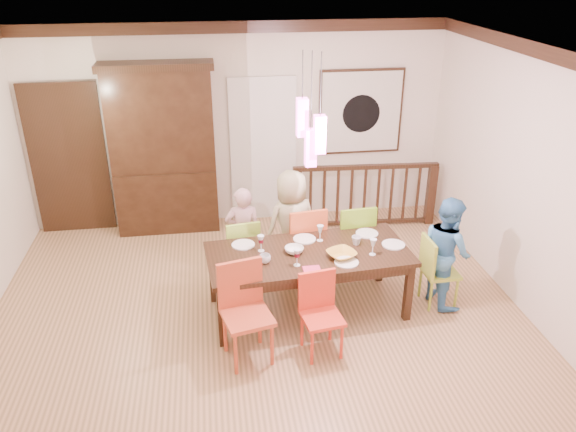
{
  "coord_description": "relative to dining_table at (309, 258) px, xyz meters",
  "views": [
    {
      "loc": [
        -0.43,
        -5.39,
        3.74
      ],
      "look_at": [
        0.39,
        0.2,
        1.07
      ],
      "focal_mm": 35.0,
      "sensor_mm": 36.0,
      "label": 1
    }
  ],
  "objects": [
    {
      "name": "floor",
      "position": [
        -0.57,
        0.09,
        -0.67
      ],
      "size": [
        6.0,
        6.0,
        0.0
      ],
      "primitive_type": "plane",
      "color": "olive",
      "rests_on": "ground"
    },
    {
      "name": "ceiling",
      "position": [
        -0.57,
        0.09,
        2.23
      ],
      "size": [
        6.0,
        6.0,
        0.0
      ],
      "primitive_type": "plane",
      "rotation": [
        3.14,
        0.0,
        0.0
      ],
      "color": "white",
      "rests_on": "wall_back"
    },
    {
      "name": "wall_back",
      "position": [
        -0.57,
        2.59,
        0.78
      ],
      "size": [
        6.0,
        0.0,
        6.0
      ],
      "primitive_type": "plane",
      "rotation": [
        1.57,
        0.0,
        0.0
      ],
      "color": "silver",
      "rests_on": "floor"
    },
    {
      "name": "wall_right",
      "position": [
        2.43,
        0.09,
        0.78
      ],
      "size": [
        0.0,
        5.0,
        5.0
      ],
      "primitive_type": "plane",
      "rotation": [
        1.57,
        0.0,
        -1.57
      ],
      "color": "silver",
      "rests_on": "floor"
    },
    {
      "name": "crown_molding",
      "position": [
        -0.57,
        0.09,
        2.15
      ],
      "size": [
        6.0,
        5.0,
        0.16
      ],
      "primitive_type": null,
      "color": "black",
      "rests_on": "wall_back"
    },
    {
      "name": "panel_door",
      "position": [
        -2.97,
        2.54,
        0.38
      ],
      "size": [
        1.04,
        0.07,
        2.24
      ],
      "primitive_type": "cube",
      "color": "black",
      "rests_on": "wall_back"
    },
    {
      "name": "white_doorway",
      "position": [
        -0.22,
        2.56,
        0.38
      ],
      "size": [
        0.97,
        0.05,
        2.22
      ],
      "primitive_type": "cube",
      "color": "silver",
      "rests_on": "wall_back"
    },
    {
      "name": "painting",
      "position": [
        1.23,
        2.55,
        0.93
      ],
      "size": [
        1.25,
        0.06,
        1.25
      ],
      "color": "black",
      "rests_on": "wall_back"
    },
    {
      "name": "pendant_cluster",
      "position": [
        0.0,
        -0.0,
        1.44
      ],
      "size": [
        0.27,
        0.21,
        1.14
      ],
      "color": "#FD4CBF",
      "rests_on": "ceiling"
    },
    {
      "name": "dining_table",
      "position": [
        0.0,
        0.0,
        0.0
      ],
      "size": [
        2.29,
        1.18,
        0.75
      ],
      "rotation": [
        0.0,
        0.0,
        0.08
      ],
      "color": "black",
      "rests_on": "floor"
    },
    {
      "name": "chair_far_left",
      "position": [
        -0.71,
        0.69,
        -0.16
      ],
      "size": [
        0.46,
        0.46,
        0.9
      ],
      "rotation": [
        0.0,
        0.0,
        3.3
      ],
      "color": "#9DD240",
      "rests_on": "floor"
    },
    {
      "name": "chair_far_mid",
      "position": [
        0.06,
        0.7,
        -0.09
      ],
      "size": [
        0.51,
        0.51,
        1.01
      ],
      "rotation": [
        0.0,
        0.0,
        3.27
      ],
      "color": "#CE5327",
      "rests_on": "floor"
    },
    {
      "name": "chair_far_right",
      "position": [
        0.68,
        0.72,
        -0.11
      ],
      "size": [
        0.48,
        0.48,
        0.99
      ],
      "rotation": [
        0.0,
        0.0,
        3.23
      ],
      "color": "#75AC22",
      "rests_on": "floor"
    },
    {
      "name": "chair_near_left",
      "position": [
        -0.74,
        -0.75,
        -0.09
      ],
      "size": [
        0.55,
        0.55,
        1.02
      ],
      "rotation": [
        0.0,
        0.0,
        0.23
      ],
      "color": "#BD4629",
      "rests_on": "floor"
    },
    {
      "name": "chair_near_mid",
      "position": [
        0.0,
        -0.76,
        -0.18
      ],
      "size": [
        0.44,
        0.44,
        0.86
      ],
      "rotation": [
        0.0,
        0.0,
        0.15
      ],
      "color": "red",
      "rests_on": "floor"
    },
    {
      "name": "chair_end_right",
      "position": [
        1.52,
        -0.08,
        -0.19
      ],
      "size": [
        0.39,
        0.39,
        0.85
      ],
      "rotation": [
        0.0,
        0.0,
        1.59
      ],
      "color": "#A3BC38",
      "rests_on": "floor"
    },
    {
      "name": "china_hutch",
      "position": [
        -1.65,
        2.39,
        0.54
      ],
      "size": [
        1.53,
        0.46,
        2.42
      ],
      "color": "black",
      "rests_on": "floor"
    },
    {
      "name": "balustrade",
      "position": [
        1.21,
        2.04,
        -0.17
      ],
      "size": [
        2.13,
        0.2,
        0.96
      ],
      "rotation": [
        0.0,
        0.0,
        -0.06
      ],
      "color": "black",
      "rests_on": "floor"
    },
    {
      "name": "person_far_left",
      "position": [
        -0.66,
        0.83,
        -0.06
      ],
      "size": [
        0.45,
        0.31,
        1.21
      ],
      "primitive_type": "imported",
      "rotation": [
        0.0,
        0.0,
        3.1
      ],
      "color": "beige",
      "rests_on": "floor"
    },
    {
      "name": "person_far_mid",
      "position": [
        -0.07,
        0.8,
        0.03
      ],
      "size": [
        0.79,
        0.64,
        1.4
      ],
      "primitive_type": "imported",
      "rotation": [
        0.0,
        0.0,
        3.47
      ],
      "color": "#C3C093",
      "rests_on": "floor"
    },
    {
      "name": "person_end_right",
      "position": [
        1.58,
        -0.04,
        -0.02
      ],
      "size": [
        0.6,
        0.71,
        1.31
      ],
      "primitive_type": "imported",
      "rotation": [
        0.0,
        0.0,
        1.75
      ],
      "color": "#458AC3",
      "rests_on": "floor"
    },
    {
      "name": "serving_bowl",
      "position": [
        0.33,
        -0.17,
        0.12
      ],
      "size": [
        0.39,
        0.39,
        0.07
      ],
      "primitive_type": "imported",
      "rotation": [
        0.0,
        0.0,
        0.4
      ],
      "color": "gold",
      "rests_on": "dining_table"
    },
    {
      "name": "small_bowl",
      "position": [
        -0.16,
        0.01,
        0.11
      ],
      "size": [
        0.26,
        0.26,
        0.07
      ],
      "primitive_type": "imported",
      "rotation": [
        0.0,
        0.0,
        -0.26
      ],
      "color": "white",
      "rests_on": "dining_table"
    },
    {
      "name": "cup_left",
      "position": [
        -0.5,
        -0.16,
        0.13
      ],
      "size": [
        0.15,
        0.15,
        0.09
      ],
      "primitive_type": "imported",
      "rotation": [
        0.0,
        0.0,
        -0.36
      ],
      "color": "silver",
      "rests_on": "dining_table"
    },
    {
      "name": "cup_right",
      "position": [
        0.56,
        0.1,
        0.13
      ],
      "size": [
        0.12,
        0.12,
        0.1
      ],
      "primitive_type": "imported",
      "rotation": [
        0.0,
        0.0,
        -0.16
      ],
      "color": "silver",
      "rests_on": "dining_table"
    },
    {
      "name": "plate_far_left",
      "position": [
        -0.7,
        0.26,
        0.09
      ],
      "size": [
        0.26,
        0.26,
        0.01
      ],
      "primitive_type": "cylinder",
      "color": "white",
      "rests_on": "dining_table"
    },
    {
      "name": "plate_far_mid",
      "position": [
        0.01,
        0.3,
        0.09
      ],
      "size": [
        0.26,
        0.26,
        0.01
      ],
      "primitive_type": "cylinder",
      "color": "white",
      "rests_on": "dining_table"
    },
    {
      "name": "plate_far_right",
      "position": [
        0.75,
        0.33,
        0.09
      ],
      "size": [
        0.26,
        0.26,
        0.01
      ],
      "primitive_type": "cylinder",
      "color": "white",
      "rests_on": "dining_table"
    },
    {
      "name": "plate_near_left",
      "position": [
        -0.72,
        -0.29,
        0.09
      ],
      "size": [
        0.26,
        0.26,
        0.01
      ],
      "primitive_type": "cylinder",
      "color": "white",
      "rests_on": "dining_table"
    },
    {
      "name": "plate_near_mid",
      "position": [
        0.35,
        -0.29,
        0.09
      ],
      "size": [
        0.26,
        0.26,
        0.01
      ],
      "primitive_type": "cylinder",
      "color": "white",
      "rests_on": "dining_table"
    },
    {
      "name": "plate_end_right",
      "position": [
        0.97,
        0.02,
        0.09
      ],
      "size": [
        0.26,
        0.26,
        0.01
      ],
      "primitive_type": "cylinder",
      "color": "white",
      "rests_on": "dining_table"
    },
    {
      "name": "wine_glass_a",
      "position": [
        -0.51,
        0.1,
        0.17
      ],
      "size": [
        0.08,
        0.08,
        0.19
      ],
      "primitive_type": null,
      "color": "#590C19",
      "rests_on": "dining_table"
    },
    {
      "name": "wine_glass_b",
      "position": [
        0.18,
        0.25,
        0.17
      ],
      "size": [
        0.08,
        0.08,
        0.19
      ],
      "primitive_type": null,
      "color": "silver",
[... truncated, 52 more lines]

